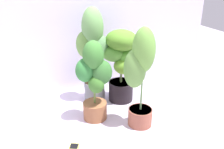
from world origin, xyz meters
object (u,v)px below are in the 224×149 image
at_px(potted_plant_back_center, 93,49).
at_px(hygrometer_box, 74,147).
at_px(potted_plant_front_right, 140,73).
at_px(potted_plant_back_right, 121,60).
at_px(potted_plant_center, 94,78).

relative_size(potted_plant_back_center, hygrometer_box, 9.98).
bearing_deg(potted_plant_back_center, potted_plant_front_right, -64.36).
height_order(potted_plant_back_center, potted_plant_front_right, potted_plant_back_center).
xyz_separation_m(potted_plant_back_right, potted_plant_front_right, (0.00, -0.50, 0.05)).
height_order(potted_plant_front_right, hygrometer_box, potted_plant_front_right).
bearing_deg(potted_plant_front_right, potted_plant_back_right, 90.11).
bearing_deg(potted_plant_back_right, potted_plant_center, -141.86).
bearing_deg(hygrometer_box, potted_plant_back_center, 177.17).
bearing_deg(potted_plant_back_center, hygrometer_box, -113.92).
bearing_deg(potted_plant_back_center, potted_plant_back_right, -18.68).
xyz_separation_m(potted_plant_back_center, potted_plant_center, (-0.07, -0.38, -0.17)).
xyz_separation_m(potted_plant_front_right, hygrometer_box, (-0.63, -0.17, -0.52)).
relative_size(potted_plant_center, potted_plant_front_right, 0.85).
distance_m(potted_plant_center, potted_plant_back_right, 0.46).
relative_size(potted_plant_back_right, hygrometer_box, 7.76).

